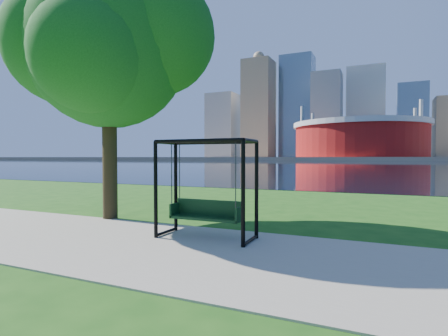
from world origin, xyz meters
The scene contains 8 objects.
ground centered at (0.00, 0.00, 0.00)m, with size 900.00×900.00×0.00m, color #1E5114.
path centered at (0.00, -0.50, 0.01)m, with size 120.00×4.00×0.03m, color #9E937F.
river centered at (0.00, 102.00, 0.01)m, with size 900.00×180.00×0.02m, color black.
far_bank centered at (0.00, 306.00, 1.00)m, with size 900.00×228.00×2.00m, color #937F60.
stadium centered at (-10.00, 235.00, 14.23)m, with size 83.00×83.00×32.00m.
skyline centered at (-4.27, 319.39, 35.89)m, with size 392.00×66.00×96.50m.
swing centered at (-0.60, 0.51, 1.03)m, with size 2.10×0.93×2.14m.
park_tree centered at (-4.26, 1.61, 4.95)m, with size 5.74×5.18×7.13m.
Camera 1 is at (2.81, -6.15, 1.76)m, focal length 28.00 mm.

